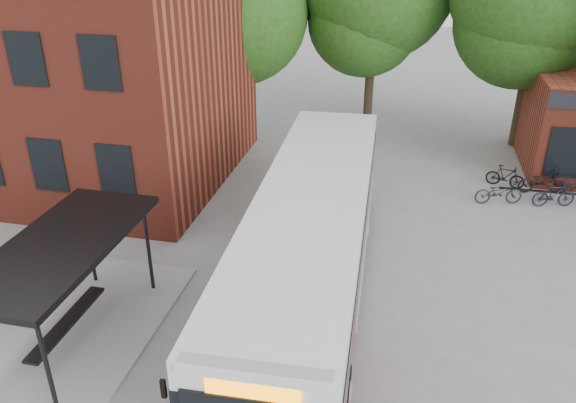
% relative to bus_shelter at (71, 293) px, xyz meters
% --- Properties ---
extents(ground, '(100.00, 100.00, 0.00)m').
position_rel_bus_shelter_xyz_m(ground, '(4.50, 1.00, -1.45)').
color(ground, gray).
extents(station_building, '(18.40, 10.40, 8.50)m').
position_rel_bus_shelter_xyz_m(station_building, '(-8.50, 10.00, 2.80)').
color(station_building, maroon).
rests_on(station_building, ground).
extents(bus_shelter, '(3.60, 7.00, 2.90)m').
position_rel_bus_shelter_xyz_m(bus_shelter, '(0.00, 0.00, 0.00)').
color(bus_shelter, black).
rests_on(bus_shelter, ground).
extents(bike_rail, '(5.20, 0.10, 0.38)m').
position_rel_bus_shelter_xyz_m(bike_rail, '(13.78, 11.00, -1.26)').
color(bike_rail, black).
rests_on(bike_rail, ground).
extents(tree_0, '(7.92, 7.92, 11.00)m').
position_rel_bus_shelter_xyz_m(tree_0, '(-1.50, 17.00, 4.05)').
color(tree_0, '#1D4713').
rests_on(tree_0, ground).
extents(tree_1, '(7.92, 7.92, 10.40)m').
position_rel_bus_shelter_xyz_m(tree_1, '(5.50, 18.00, 3.75)').
color(tree_1, '#1D4713').
rests_on(tree_1, ground).
extents(tree_2, '(7.92, 7.92, 11.00)m').
position_rel_bus_shelter_xyz_m(tree_2, '(12.50, 17.00, 4.05)').
color(tree_2, '#1D4713').
rests_on(tree_2, ground).
extents(city_bus, '(3.34, 13.38, 3.37)m').
position_rel_bus_shelter_xyz_m(city_bus, '(5.33, 2.93, 0.24)').
color(city_bus, red).
rests_on(city_bus, ground).
extents(bicycle_0, '(1.84, 0.98, 0.92)m').
position_rel_bus_shelter_xyz_m(bicycle_0, '(11.08, 10.31, -0.99)').
color(bicycle_0, '#24232B').
rests_on(bicycle_0, ground).
extents(bicycle_1, '(1.54, 0.79, 0.89)m').
position_rel_bus_shelter_xyz_m(bicycle_1, '(11.51, 11.95, -1.01)').
color(bicycle_1, black).
rests_on(bicycle_1, ground).
extents(bicycle_2, '(1.90, 1.03, 0.95)m').
position_rel_bus_shelter_xyz_m(bicycle_2, '(12.80, 11.67, -0.98)').
color(bicycle_2, black).
rests_on(bicycle_2, ground).
extents(bicycle_3, '(1.63, 0.81, 0.95)m').
position_rel_bus_shelter_xyz_m(bicycle_3, '(13.03, 10.49, -0.98)').
color(bicycle_3, black).
rests_on(bicycle_3, ground).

